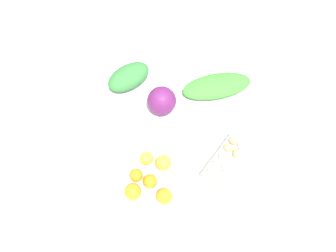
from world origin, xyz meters
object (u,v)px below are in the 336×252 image
at_px(greens_bunch_beet_tops, 129,77).
at_px(orange_4, 136,175).
at_px(egg_carton, 226,160).
at_px(orange_2, 133,192).
at_px(greens_bunch_chard, 217,86).
at_px(orange_3, 164,163).
at_px(cabbage_purple, 162,101).
at_px(orange_5, 146,159).
at_px(orange_1, 164,196).
at_px(orange_0, 150,181).

relative_size(greens_bunch_beet_tops, orange_4, 3.70).
xyz_separation_m(egg_carton, orange_4, (0.10, -0.42, -0.01)).
distance_m(orange_2, orange_4, 0.08).
height_order(egg_carton, greens_bunch_beet_tops, greens_bunch_beet_tops).
bearing_deg(orange_4, egg_carton, 103.62).
xyz_separation_m(greens_bunch_chard, greens_bunch_beet_tops, (-0.02, -0.47, 0.01)).
bearing_deg(greens_bunch_beet_tops, orange_4, 10.38).
height_order(greens_bunch_beet_tops, orange_3, greens_bunch_beet_tops).
distance_m(egg_carton, orange_4, 0.44).
height_order(orange_2, orange_3, orange_2).
bearing_deg(cabbage_purple, orange_5, -9.78).
distance_m(egg_carton, orange_5, 0.38).
bearing_deg(egg_carton, orange_1, 157.85).
distance_m(orange_4, orange_5, 0.09).
distance_m(orange_1, orange_4, 0.17).
height_order(cabbage_purple, greens_bunch_chard, cabbage_purple).
height_order(orange_1, orange_5, orange_1).
bearing_deg(orange_2, orange_5, 164.49).
relative_size(orange_2, orange_5, 1.16).
relative_size(cabbage_purple, orange_3, 1.89).
bearing_deg(greens_bunch_beet_tops, greens_bunch_chard, 88.00).
distance_m(greens_bunch_chard, orange_1, 0.65).
bearing_deg(orange_0, cabbage_purple, 176.70).
bearing_deg(orange_1, greens_bunch_chard, 158.78).
bearing_deg(orange_1, egg_carton, 124.24).
height_order(cabbage_purple, greens_bunch_beet_tops, cabbage_purple).
height_order(greens_bunch_chard, orange_2, orange_2).
xyz_separation_m(cabbage_purple, orange_2, (0.47, -0.10, -0.03)).
bearing_deg(orange_0, greens_bunch_beet_tops, -163.42).
bearing_deg(orange_1, orange_0, -132.34).
height_order(greens_bunch_chard, orange_0, orange_0).
bearing_deg(egg_carton, orange_0, 143.45).
height_order(greens_bunch_chard, orange_4, greens_bunch_chard).
height_order(cabbage_purple, orange_5, cabbage_purple).
bearing_deg(orange_4, orange_0, 69.69).
distance_m(greens_bunch_chard, orange_4, 0.64).
relative_size(cabbage_purple, greens_bunch_beet_tops, 0.61).
bearing_deg(orange_0, egg_carton, 109.84).
distance_m(orange_0, orange_4, 0.07).
xyz_separation_m(egg_carton, orange_2, (0.18, -0.43, -0.00)).
distance_m(orange_0, orange_5, 0.11).
xyz_separation_m(orange_0, orange_4, (-0.03, -0.07, -0.00)).
relative_size(greens_bunch_chard, orange_3, 4.76).
bearing_deg(cabbage_purple, orange_0, -3.30).
relative_size(cabbage_purple, orange_0, 2.14).
relative_size(egg_carton, orange_1, 3.71).
bearing_deg(orange_0, orange_4, -110.31).
height_order(cabbage_purple, orange_1, cabbage_purple).
height_order(orange_2, orange_4, orange_2).
height_order(greens_bunch_beet_tops, orange_4, greens_bunch_beet_tops).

